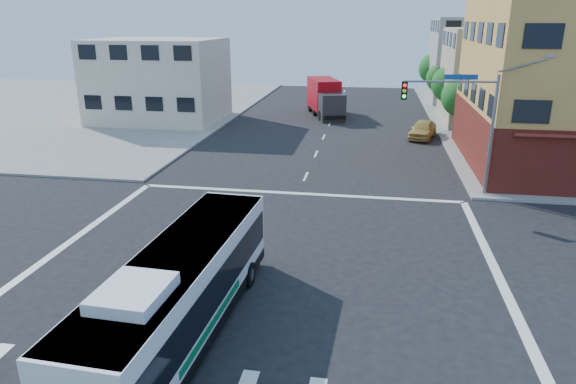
# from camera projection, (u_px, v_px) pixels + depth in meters

# --- Properties ---
(ground) EXTENTS (120.00, 120.00, 0.00)m
(ground) POSITION_uv_depth(u_px,v_px,m) (265.00, 266.00, 21.64)
(ground) COLOR black
(ground) RESTS_ON ground
(sidewalk_nw) EXTENTS (50.00, 50.00, 0.15)m
(sidewalk_nw) POSITION_uv_depth(u_px,v_px,m) (33.00, 107.00, 59.72)
(sidewalk_nw) COLOR gray
(sidewalk_nw) RESTS_ON ground
(building_east_near) EXTENTS (12.06, 10.06, 9.00)m
(building_east_near) POSITION_uv_depth(u_px,v_px,m) (510.00, 77.00, 49.30)
(building_east_near) COLOR #BFAC92
(building_east_near) RESTS_ON ground
(building_east_far) EXTENTS (12.06, 10.06, 10.00)m
(building_east_far) POSITION_uv_depth(u_px,v_px,m) (483.00, 61.00, 62.21)
(building_east_far) COLOR #979792
(building_east_far) RESTS_ON ground
(building_west) EXTENTS (12.06, 10.06, 8.00)m
(building_west) POSITION_uv_depth(u_px,v_px,m) (159.00, 81.00, 50.99)
(building_west) COLOR beige
(building_west) RESTS_ON ground
(signal_mast_ne) EXTENTS (7.91, 1.13, 8.07)m
(signal_mast_ne) POSITION_uv_depth(u_px,v_px,m) (463.00, 111.00, 28.55)
(signal_mast_ne) COLOR slate
(signal_mast_ne) RESTS_ON ground
(street_tree_a) EXTENTS (3.60, 3.60, 5.53)m
(street_tree_a) POSITION_uv_depth(u_px,v_px,m) (464.00, 94.00, 44.72)
(street_tree_a) COLOR #372214
(street_tree_a) RESTS_ON ground
(street_tree_b) EXTENTS (3.80, 3.80, 5.79)m
(street_tree_b) POSITION_uv_depth(u_px,v_px,m) (452.00, 82.00, 52.14)
(street_tree_b) COLOR #372214
(street_tree_b) RESTS_ON ground
(street_tree_c) EXTENTS (3.40, 3.40, 5.29)m
(street_tree_c) POSITION_uv_depth(u_px,v_px,m) (442.00, 76.00, 59.71)
(street_tree_c) COLOR #372214
(street_tree_c) RESTS_ON ground
(street_tree_d) EXTENTS (4.00, 4.00, 6.03)m
(street_tree_d) POSITION_uv_depth(u_px,v_px,m) (435.00, 67.00, 67.05)
(street_tree_d) COLOR #372214
(street_tree_d) RESTS_ON ground
(transit_bus) EXTENTS (2.99, 11.49, 3.37)m
(transit_bus) POSITION_uv_depth(u_px,v_px,m) (181.00, 292.00, 16.30)
(transit_bus) COLOR black
(transit_bus) RESTS_ON ground
(box_truck) EXTENTS (4.89, 8.71, 3.77)m
(box_truck) POSITION_uv_depth(u_px,v_px,m) (325.00, 99.00, 54.23)
(box_truck) COLOR #28272C
(box_truck) RESTS_ON ground
(parked_car) EXTENTS (3.00, 4.93, 1.57)m
(parked_car) POSITION_uv_depth(u_px,v_px,m) (423.00, 129.00, 44.33)
(parked_car) COLOR tan
(parked_car) RESTS_ON ground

